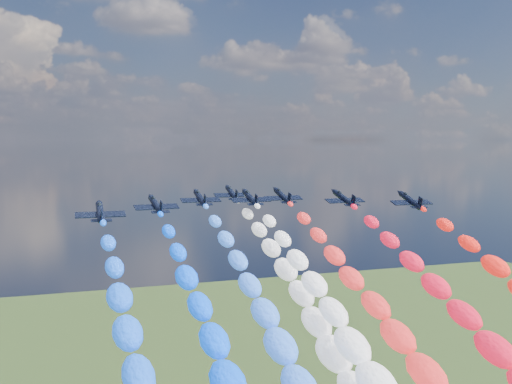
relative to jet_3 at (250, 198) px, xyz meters
name	(u,v)px	position (x,y,z in m)	size (l,w,h in m)	color
jet_0	(100,212)	(-34.55, -17.79, 0.00)	(8.83, 11.85, 2.61)	black
jet_1	(156,205)	(-22.70, -8.05, 0.00)	(8.83, 11.85, 2.61)	black
jet_2	(200,198)	(-10.70, 3.17, 0.00)	(8.83, 11.85, 2.61)	black
trail_2	(292,382)	(-10.70, -50.53, -22.56)	(6.43, 104.16, 48.84)	blue
jet_3	(250,198)	(0.00, 0.00, 0.00)	(8.83, 11.85, 2.61)	black
trail_3	(367,381)	(0.00, -53.70, -22.56)	(6.43, 104.16, 48.84)	white
jet_4	(232,193)	(-0.15, 13.52, 0.00)	(8.83, 11.85, 2.61)	black
trail_4	(326,352)	(-0.15, -40.18, -22.56)	(6.43, 104.16, 48.84)	silver
jet_5	(282,196)	(8.51, 1.85, 0.00)	(8.83, 11.85, 2.61)	black
trail_5	(410,370)	(8.51, -51.85, -22.56)	(6.43, 104.16, 48.84)	red
jet_6	(344,198)	(19.14, -8.26, 0.00)	(8.83, 11.85, 2.61)	black
jet_7	(410,200)	(30.57, -16.97, 0.00)	(8.83, 11.85, 2.61)	black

